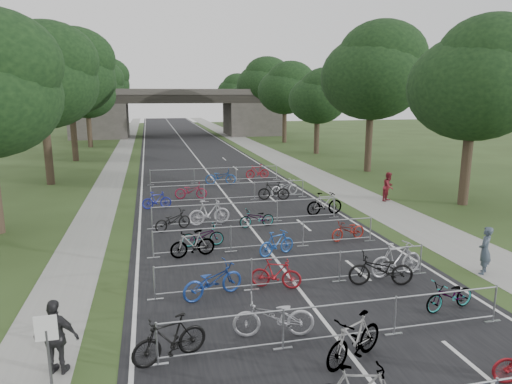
{
  "coord_description": "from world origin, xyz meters",
  "views": [
    {
      "loc": [
        -4.55,
        -6.32,
        6.25
      ],
      "look_at": [
        0.93,
        17.07,
        1.1
      ],
      "focal_mm": 32.0,
      "sensor_mm": 36.0,
      "label": 1
    }
  ],
  "objects_px": {
    "pedestrian_a": "(485,251)",
    "pedestrian_c": "(56,337)",
    "park_sign": "(47,341)",
    "pedestrian_b": "(389,187)",
    "overpass_bridge": "(178,113)"
  },
  "relations": [
    {
      "from": "pedestrian_b",
      "to": "pedestrian_c",
      "type": "distance_m",
      "value": 21.22
    },
    {
      "from": "park_sign",
      "to": "pedestrian_c",
      "type": "xyz_separation_m",
      "value": [
        0.0,
        0.81,
        -0.38
      ]
    },
    {
      "from": "pedestrian_c",
      "to": "overpass_bridge",
      "type": "bearing_deg",
      "value": -78.99
    },
    {
      "from": "park_sign",
      "to": "overpass_bridge",
      "type": "bearing_deg",
      "value": 83.74
    },
    {
      "from": "pedestrian_a",
      "to": "pedestrian_c",
      "type": "bearing_deg",
      "value": -29.89
    },
    {
      "from": "pedestrian_b",
      "to": "pedestrian_c",
      "type": "bearing_deg",
      "value": -175.76
    },
    {
      "from": "overpass_bridge",
      "to": "pedestrian_b",
      "type": "distance_m",
      "value": 48.21
    },
    {
      "from": "overpass_bridge",
      "to": "park_sign",
      "type": "height_order",
      "value": "overpass_bridge"
    },
    {
      "from": "park_sign",
      "to": "pedestrian_c",
      "type": "height_order",
      "value": "park_sign"
    },
    {
      "from": "park_sign",
      "to": "pedestrian_a",
      "type": "bearing_deg",
      "value": 15.25
    },
    {
      "from": "overpass_bridge",
      "to": "park_sign",
      "type": "relative_size",
      "value": 16.99
    },
    {
      "from": "overpass_bridge",
      "to": "pedestrian_a",
      "type": "xyz_separation_m",
      "value": [
        6.8,
        -58.29,
        -2.67
      ]
    },
    {
      "from": "pedestrian_a",
      "to": "pedestrian_c",
      "type": "height_order",
      "value": "pedestrian_c"
    },
    {
      "from": "park_sign",
      "to": "pedestrian_b",
      "type": "bearing_deg",
      "value": 42.68
    },
    {
      "from": "overpass_bridge",
      "to": "pedestrian_b",
      "type": "height_order",
      "value": "overpass_bridge"
    }
  ]
}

